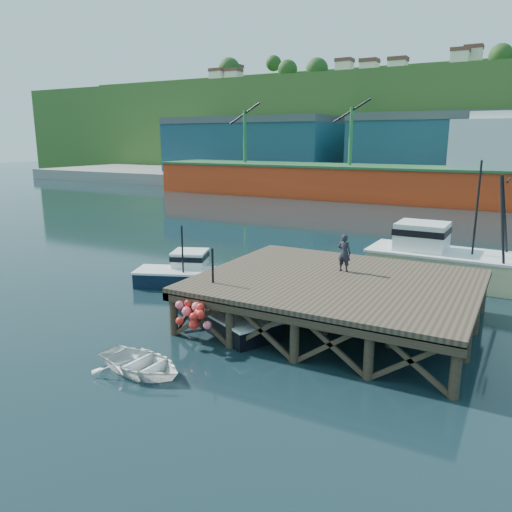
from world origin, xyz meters
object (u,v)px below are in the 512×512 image
Objects in this scene: boat_navy at (187,273)px; boat_black at (230,310)px; dockworker at (344,253)px; dinghy at (141,363)px; trawler at (458,259)px.

boat_black reaches higher than boat_navy.
boat_navy is at bearing 168.91° from boat_black.
boat_black is 3.52× the size of dockworker.
dinghy is 2.00× the size of dockworker.
dockworker is at bearing 70.77° from boat_black.
trawler is at bearing -111.09° from dockworker.
dockworker is (-4.16, -8.19, 1.55)m from trawler.
trawler is at bearing 82.56° from boat_black.
dockworker is at bearing -23.90° from boat_navy.
dockworker is (4.28, 9.52, 2.65)m from dinghy.
dinghy is at bearing -83.76° from boat_navy.
trawler is 6.00× the size of dockworker.
boat_navy is 9.79m from dockworker.
boat_black is at bearing 2.31° from dinghy.
trawler is (13.67, 7.81, 0.74)m from boat_navy.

